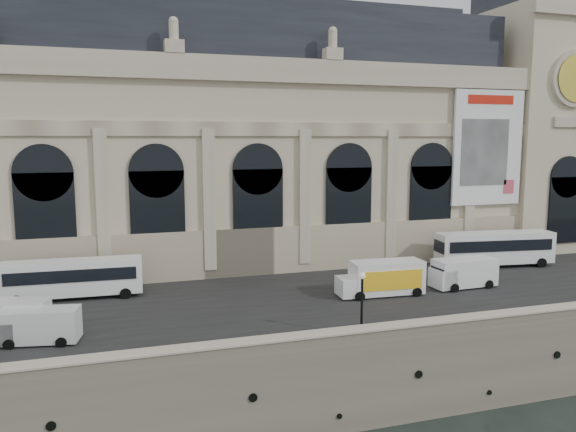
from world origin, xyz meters
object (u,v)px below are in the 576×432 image
bus_left (73,277)px  van_b (34,326)px  van_a (2,318)px  van_c (461,273)px  bus_right (495,248)px  box_truck (382,278)px  lamp_right (362,305)px

bus_left → van_b: bus_left is taller
van_a → van_c: 39.08m
bus_right → van_a: bus_right is taller
box_truck → lamp_right: (-6.20, -9.06, 0.74)m
bus_left → box_truck: 27.43m
box_truck → bus_right: bearing=21.2°
bus_right → van_b: 46.54m
van_a → van_b: bearing=-44.4°
bus_right → lamp_right: (-23.21, -15.67, 0.17)m
bus_left → bus_right: bearing=-0.7°
van_c → lamp_right: lamp_right is taller
bus_left → van_b: size_ratio=2.07×
van_a → lamp_right: (24.56, -7.70, 0.99)m
bus_right → van_a: 48.43m
van_a → box_truck: box_truck is taller
lamp_right → van_c: bearing=32.3°
van_b → lamp_right: lamp_right is taller
box_truck → van_c: bearing=0.6°
van_a → lamp_right: lamp_right is taller
van_c → box_truck: (-8.30, -0.09, 0.16)m
van_b → box_truck: size_ratio=0.73×
box_truck → lamp_right: 11.01m
box_truck → lamp_right: bearing=-124.4°
bus_right → van_b: bus_right is taller
van_a → van_b: van_a is taller
bus_right → van_a: size_ratio=2.12×
bus_right → bus_left: bearing=179.3°
van_a → lamp_right: size_ratio=1.34×
van_a → bus_left: bearing=63.3°
bus_left → bus_right: bus_right is taller
bus_right → van_b: bearing=-167.2°
van_c → bus_left: bearing=168.6°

